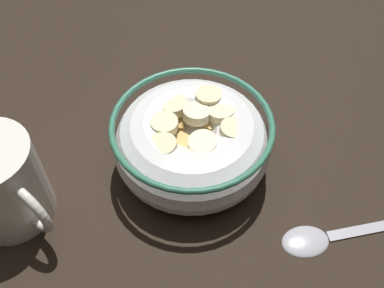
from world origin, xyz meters
TOP-DOWN VIEW (x-y plane):
  - ground_plane at (0.00, 0.00)cm, footprint 123.78×123.78cm
  - cereal_bowl at (-0.00, 0.00)cm, footprint 15.66×15.66cm
  - spoon at (15.29, 1.02)cm, footprint 12.43×14.10cm
  - coffee_mug at (-9.79, -14.95)cm, footprint 10.72×7.83cm

SIDE VIEW (x-z plane):
  - ground_plane at x=0.00cm, z-range -2.00..0.00cm
  - spoon at x=15.29cm, z-range -0.06..0.74cm
  - cereal_bowl at x=0.00cm, z-range 0.18..6.71cm
  - coffee_mug at x=-9.79cm, z-range 0.00..8.91cm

